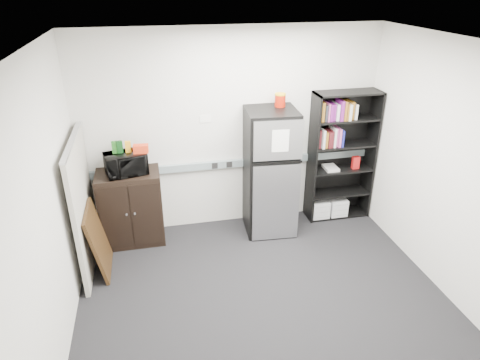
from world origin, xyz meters
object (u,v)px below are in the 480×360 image
(cubicle_partition, at_px, (83,206))
(microwave, at_px, (126,164))
(cabinet, at_px, (131,208))
(refrigerator, at_px, (270,172))
(bookshelf, at_px, (340,154))

(cubicle_partition, bearing_deg, microwave, 38.61)
(cabinet, xyz_separation_m, microwave, (0.00, -0.02, 0.63))
(refrigerator, bearing_deg, cabinet, -178.43)
(cubicle_partition, height_order, microwave, cubicle_partition)
(bookshelf, height_order, cubicle_partition, bookshelf)
(cubicle_partition, bearing_deg, refrigerator, 8.26)
(bookshelf, distance_m, microwave, 2.91)
(cabinet, xyz_separation_m, refrigerator, (1.84, -0.08, 0.36))
(bookshelf, bearing_deg, refrigerator, -172.18)
(microwave, xyz_separation_m, refrigerator, (1.84, -0.06, -0.27))
(cubicle_partition, height_order, cabinet, cubicle_partition)
(cubicle_partition, xyz_separation_m, refrigerator, (2.35, 0.34, 0.04))
(bookshelf, xyz_separation_m, cubicle_partition, (-3.41, -0.49, -0.16))
(cubicle_partition, xyz_separation_m, cabinet, (0.51, 0.42, -0.32))
(bookshelf, relative_size, microwave, 3.78)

